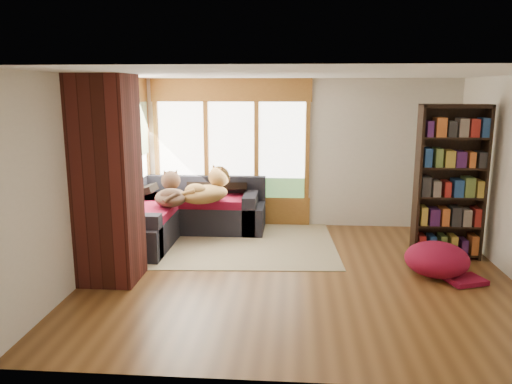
% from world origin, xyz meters
% --- Properties ---
extents(floor, '(5.50, 5.50, 0.00)m').
position_xyz_m(floor, '(0.00, 0.00, 0.00)').
color(floor, '#593718').
rests_on(floor, ground).
extents(ceiling, '(5.50, 5.50, 0.00)m').
position_xyz_m(ceiling, '(0.00, 0.00, 2.60)').
color(ceiling, white).
extents(wall_back, '(5.50, 0.04, 2.60)m').
position_xyz_m(wall_back, '(0.00, 2.50, 1.30)').
color(wall_back, silver).
rests_on(wall_back, ground).
extents(wall_front, '(5.50, 0.04, 2.60)m').
position_xyz_m(wall_front, '(0.00, -2.50, 1.30)').
color(wall_front, silver).
rests_on(wall_front, ground).
extents(wall_left, '(0.04, 5.00, 2.60)m').
position_xyz_m(wall_left, '(-2.75, 0.00, 1.30)').
color(wall_left, silver).
rests_on(wall_left, ground).
extents(windows_back, '(2.82, 0.10, 1.90)m').
position_xyz_m(windows_back, '(-1.20, 2.47, 1.35)').
color(windows_back, '#966126').
rests_on(windows_back, wall_back).
extents(windows_left, '(0.10, 2.62, 1.90)m').
position_xyz_m(windows_left, '(-2.72, 1.20, 1.35)').
color(windows_left, '#966126').
rests_on(windows_left, wall_left).
extents(roller_blind, '(0.03, 0.72, 0.90)m').
position_xyz_m(roller_blind, '(-2.69, 2.03, 1.75)').
color(roller_blind, gray).
rests_on(roller_blind, wall_left).
extents(brick_chimney, '(0.70, 0.70, 2.60)m').
position_xyz_m(brick_chimney, '(-2.40, -0.35, 1.30)').
color(brick_chimney, '#471914').
rests_on(brick_chimney, ground).
extents(sectional_sofa, '(2.20, 2.20, 0.80)m').
position_xyz_m(sectional_sofa, '(-1.95, 1.70, 0.30)').
color(sectional_sofa, black).
rests_on(sectional_sofa, ground).
extents(area_rug, '(3.36, 2.65, 0.01)m').
position_xyz_m(area_rug, '(-1.04, 1.28, 0.01)').
color(area_rug, beige).
rests_on(area_rug, ground).
extents(bookshelf, '(0.95, 0.32, 2.21)m').
position_xyz_m(bookshelf, '(2.14, 0.87, 1.11)').
color(bookshelf, black).
rests_on(bookshelf, ground).
extents(pouf, '(0.92, 0.92, 0.45)m').
position_xyz_m(pouf, '(1.81, 0.10, 0.23)').
color(pouf, maroon).
rests_on(pouf, area_rug).
extents(dog_tan, '(0.97, 1.01, 0.50)m').
position_xyz_m(dog_tan, '(-1.46, 1.55, 0.79)').
color(dog_tan, olive).
rests_on(dog_tan, sectional_sofa).
extents(dog_brindle, '(0.66, 0.90, 0.45)m').
position_xyz_m(dog_brindle, '(-2.03, 1.33, 0.76)').
color(dog_brindle, black).
rests_on(dog_brindle, sectional_sofa).
extents(throw_pillows, '(1.98, 1.68, 0.45)m').
position_xyz_m(throw_pillows, '(-1.86, 1.75, 0.76)').
color(throw_pillows, black).
rests_on(throw_pillows, sectional_sofa).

